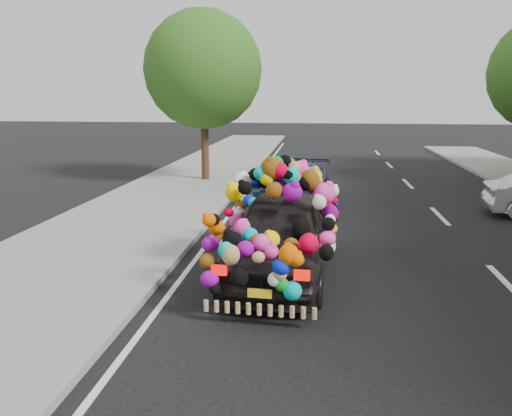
% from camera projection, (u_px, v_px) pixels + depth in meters
% --- Properties ---
extents(ground, '(100.00, 100.00, 0.00)m').
position_uv_depth(ground, '(296.00, 276.00, 8.90)').
color(ground, black).
rests_on(ground, ground).
extents(sidewalk, '(4.00, 60.00, 0.12)m').
position_uv_depth(sidewalk, '(68.00, 263.00, 9.41)').
color(sidewalk, gray).
rests_on(sidewalk, ground).
extents(kerb, '(0.15, 60.00, 0.13)m').
position_uv_depth(kerb, '(168.00, 267.00, 9.17)').
color(kerb, gray).
rests_on(kerb, ground).
extents(lane_markings, '(6.00, 50.00, 0.01)m').
position_uv_depth(lane_markings, '(508.00, 285.00, 8.47)').
color(lane_markings, silver).
rests_on(lane_markings, ground).
extents(tree_near_sidewalk, '(4.20, 4.20, 6.13)m').
position_uv_depth(tree_near_sidewalk, '(203.00, 70.00, 17.67)').
color(tree_near_sidewalk, '#332114').
rests_on(tree_near_sidewalk, ground).
extents(plush_art_car, '(2.28, 4.51, 2.08)m').
position_uv_depth(plush_art_car, '(280.00, 216.00, 8.80)').
color(plush_art_car, black).
rests_on(plush_art_car, ground).
extents(navy_sedan, '(2.32, 4.38, 1.21)m').
position_uv_depth(navy_sedan, '(295.00, 187.00, 14.20)').
color(navy_sedan, black).
rests_on(navy_sedan, ground).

